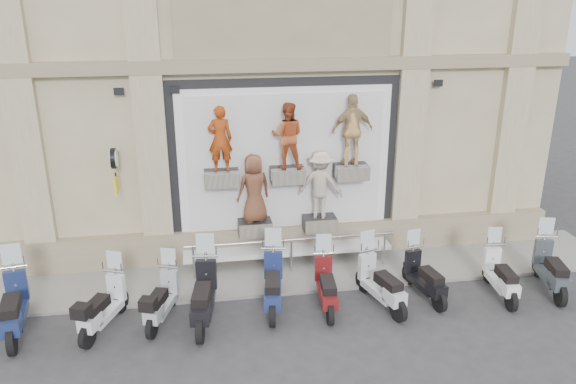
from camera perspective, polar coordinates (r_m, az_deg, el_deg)
name	(u,v)px	position (r m, az deg, el deg)	size (l,w,h in m)	color
ground	(307,319)	(11.95, 1.98, -12.77)	(90.00, 90.00, 0.00)	#313134
sidewalk	(291,271)	(13.72, 0.28, -7.98)	(16.00, 2.20, 0.08)	gray
building	(263,7)	(17.01, -2.56, 18.28)	(14.00, 8.60, 12.00)	#C2B38D
shop_vitrine	(291,171)	(13.43, 0.28, 2.16)	(5.60, 0.94, 4.30)	black
guard_rail	(291,257)	(13.44, 0.35, -6.57)	(5.06, 0.10, 0.93)	#9EA0A5
clock_sign_bracket	(115,165)	(13.00, -17.21, 2.67)	(0.10, 0.80, 1.02)	black
scooter_a	(12,296)	(12.34, -26.25, -9.47)	(0.59, 2.02, 1.64)	#16224E
scooter_b	(102,297)	(11.85, -18.35, -10.09)	(0.52, 1.78, 1.44)	silver
scooter_c	(161,291)	(11.83, -12.78, -9.78)	(0.50, 1.70, 1.38)	#979EA4
scooter_d	(203,285)	(11.59, -8.63, -9.33)	(0.60, 2.05, 1.67)	black
scooter_e	(273,274)	(11.95, -1.55, -8.37)	(0.57, 1.95, 1.58)	navy
scooter_f	(327,277)	(12.01, 3.94, -8.61)	(0.52, 1.79, 1.45)	#5B0F11
scooter_g	(381,274)	(12.20, 9.45, -8.22)	(0.54, 1.86, 1.51)	#B5B8BC
scooter_h	(425,269)	(12.73, 13.76, -7.58)	(0.50, 1.72, 1.40)	black
scooter_i	(502,267)	(13.30, 20.90, -7.13)	(0.51, 1.74, 1.41)	white
scooter_j	(552,260)	(13.94, 25.27, -6.24)	(0.55, 1.88, 1.52)	#32383D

